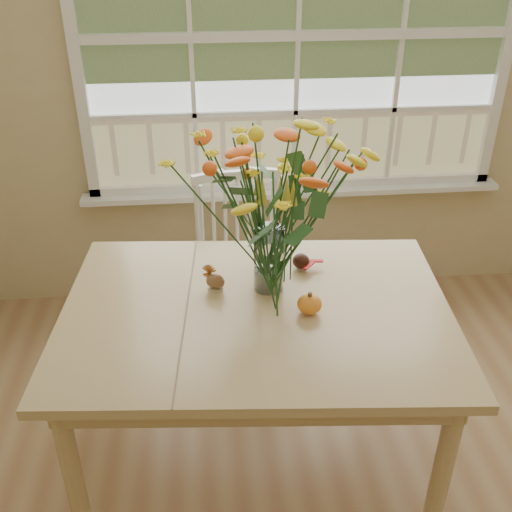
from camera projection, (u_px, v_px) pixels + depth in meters
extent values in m
cube|color=tan|center=(296.00, 73.00, 3.19)|extent=(4.00, 0.02, 2.70)
cube|color=silver|center=(297.00, 35.00, 3.08)|extent=(2.20, 0.00, 1.60)
cube|color=white|center=(294.00, 192.00, 3.47)|extent=(2.42, 0.12, 0.03)
cube|color=tan|center=(256.00, 312.00, 2.30)|extent=(1.57, 1.18, 0.04)
cube|color=tan|center=(256.00, 327.00, 2.34)|extent=(1.44, 1.05, 0.10)
cylinder|color=tan|center=(74.00, 479.00, 2.12)|extent=(0.07, 0.07, 0.76)
cylinder|color=tan|center=(119.00, 327.00, 2.87)|extent=(0.07, 0.07, 0.76)
cylinder|color=tan|center=(441.00, 474.00, 2.13)|extent=(0.07, 0.07, 0.76)
cylinder|color=tan|center=(390.00, 324.00, 2.89)|extent=(0.07, 0.07, 0.76)
cube|color=white|center=(244.00, 280.00, 3.08)|extent=(0.49, 0.47, 0.05)
cube|color=white|center=(237.00, 221.00, 3.10)|extent=(0.45, 0.09, 0.51)
cylinder|color=white|center=(217.00, 340.00, 3.04)|extent=(0.04, 0.04, 0.44)
cylinder|color=white|center=(208.00, 304.00, 3.31)|extent=(0.04, 0.04, 0.44)
cylinder|color=white|center=(283.00, 332.00, 3.10)|extent=(0.04, 0.04, 0.44)
cylinder|color=white|center=(269.00, 297.00, 3.37)|extent=(0.04, 0.04, 0.44)
cylinder|color=white|center=(269.00, 259.00, 2.35)|extent=(0.12, 0.12, 0.27)
ellipsoid|color=orange|center=(309.00, 305.00, 2.25)|extent=(0.09, 0.09, 0.07)
cylinder|color=#CCB78C|center=(216.00, 288.00, 2.40)|extent=(0.06, 0.06, 0.01)
ellipsoid|color=brown|center=(215.00, 281.00, 2.38)|extent=(0.10, 0.09, 0.06)
ellipsoid|color=#38160F|center=(301.00, 262.00, 2.53)|extent=(0.07, 0.07, 0.06)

